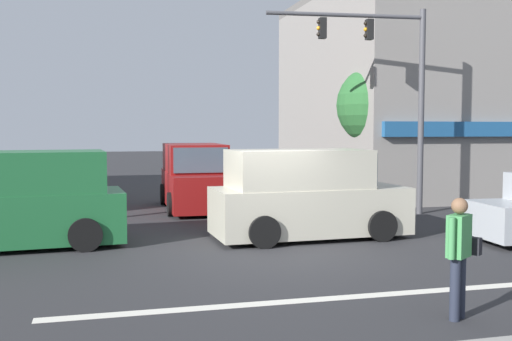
# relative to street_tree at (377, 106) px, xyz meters

# --- Properties ---
(ground_plane) EXTENTS (120.00, 120.00, 0.00)m
(ground_plane) POSITION_rel_street_tree_xyz_m (-5.78, -7.33, -3.41)
(ground_plane) COLOR #2B2B2D
(lane_marking_stripe) EXTENTS (9.00, 0.24, 0.01)m
(lane_marking_stripe) POSITION_rel_street_tree_xyz_m (-5.78, -10.83, -3.40)
(lane_marking_stripe) COLOR silver
(lane_marking_stripe) RESTS_ON ground
(building_right_corner) EXTENTS (11.69, 10.87, 8.21)m
(building_right_corner) POSITION_rel_street_tree_xyz_m (5.01, 3.80, 0.69)
(building_right_corner) COLOR gray
(building_right_corner) RESTS_ON ground
(street_tree) EXTENTS (2.81, 2.81, 4.84)m
(street_tree) POSITION_rel_street_tree_xyz_m (0.00, 0.00, 0.00)
(street_tree) COLOR #4C3823
(street_tree) RESTS_ON ground
(traffic_light_mast) EXTENTS (4.88, 0.58, 6.20)m
(traffic_light_mast) POSITION_rel_street_tree_xyz_m (-0.87, -2.75, 0.77)
(traffic_light_mast) COLOR #47474C
(traffic_light_mast) RESTS_ON ground
(van_waiting_far) EXTENTS (4.66, 2.17, 2.11)m
(van_waiting_far) POSITION_rel_street_tree_xyz_m (-4.64, -5.86, -2.40)
(van_waiting_far) COLOR #B7B29E
(van_waiting_far) RESTS_ON ground
(van_parked_curbside) EXTENTS (2.12, 4.64, 2.11)m
(van_parked_curbside) POSITION_rel_street_tree_xyz_m (-6.40, 0.04, -2.40)
(van_parked_curbside) COLOR maroon
(van_parked_curbside) RESTS_ON ground
(van_approaching_near) EXTENTS (4.72, 2.29, 2.11)m
(van_approaching_near) POSITION_rel_street_tree_xyz_m (-11.09, -5.39, -2.40)
(van_approaching_near) COLOR #1E6033
(van_approaching_near) RESTS_ON ground
(pedestrian_foreground_with_bag) EXTENTS (0.66, 0.49, 1.67)m
(pedestrian_foreground_with_bag) POSITION_rel_street_tree_xyz_m (-4.64, -12.18, -2.46)
(pedestrian_foreground_with_bag) COLOR #232838
(pedestrian_foreground_with_bag) RESTS_ON ground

